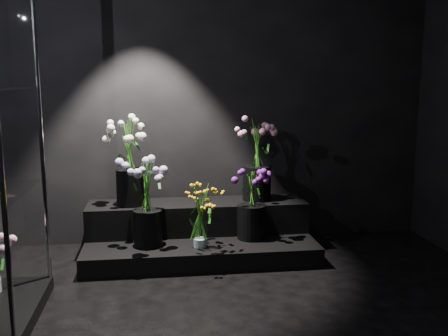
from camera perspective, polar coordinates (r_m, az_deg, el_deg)
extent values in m
plane|color=black|center=(4.74, -0.46, 8.35)|extent=(4.00, 0.00, 4.00)
cube|color=black|center=(4.46, -2.76, -9.03)|extent=(1.98, 0.88, 0.16)
cube|color=black|center=(4.60, -3.02, -5.56)|extent=(1.98, 0.44, 0.27)
cylinder|color=white|center=(4.17, -2.74, -7.65)|extent=(0.12, 0.12, 0.21)
cylinder|color=black|center=(4.24, -8.68, -6.77)|extent=(0.24, 0.24, 0.31)
cylinder|color=black|center=(4.39, 3.17, -6.15)|extent=(0.25, 0.25, 0.30)
cylinder|color=black|center=(4.49, -10.62, -2.16)|extent=(0.25, 0.25, 0.32)
cylinder|color=black|center=(4.62, 3.76, -1.73)|extent=(0.26, 0.26, 0.32)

